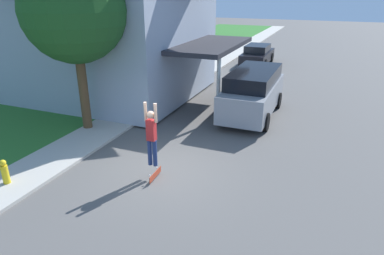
{
  "coord_description": "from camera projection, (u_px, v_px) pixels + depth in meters",
  "views": [
    {
      "loc": [
        4.5,
        -8.49,
        5.29
      ],
      "look_at": [
        0.59,
        1.09,
        1.09
      ],
      "focal_mm": 32.0,
      "sensor_mm": 36.0,
      "label": 1
    }
  ],
  "objects": [
    {
      "name": "ground_plane",
      "position": [
        162.0,
        169.0,
        10.85
      ],
      "size": [
        120.0,
        120.0,
        0.0
      ],
      "primitive_type": "plane",
      "color": "#54514F"
    },
    {
      "name": "lawn",
      "position": [
        81.0,
        92.0,
        18.78
      ],
      "size": [
        10.0,
        80.0,
        0.08
      ],
      "color": "#2D6B28",
      "rests_on": "ground_plane"
    },
    {
      "name": "sidewalk",
      "position": [
        152.0,
        101.0,
        17.24
      ],
      "size": [
        1.8,
        80.0,
        0.1
      ],
      "color": "#ADA89E",
      "rests_on": "ground_plane"
    },
    {
      "name": "house",
      "position": [
        92.0,
        5.0,
        17.43
      ],
      "size": [
        13.51,
        8.88,
        8.62
      ],
      "color": "#99A3B2",
      "rests_on": "lawn"
    },
    {
      "name": "lawn_tree_near",
      "position": [
        74.0,
        11.0,
        12.19
      ],
      "size": [
        3.78,
        3.78,
        6.39
      ],
      "color": "brown",
      "rests_on": "lawn"
    },
    {
      "name": "suv_parked",
      "position": [
        253.0,
        92.0,
        15.02
      ],
      "size": [
        2.06,
        5.01,
        2.05
      ],
      "color": "gray",
      "rests_on": "ground_plane"
    },
    {
      "name": "car_down_street",
      "position": [
        257.0,
        55.0,
        25.67
      ],
      "size": [
        1.91,
        4.48,
        1.46
      ],
      "color": "black",
      "rests_on": "ground_plane"
    },
    {
      "name": "skateboarder",
      "position": [
        151.0,
        134.0,
        9.89
      ],
      "size": [
        0.41,
        0.23,
        1.96
      ],
      "color": "navy",
      "rests_on": "ground_plane"
    },
    {
      "name": "skateboard",
      "position": [
        155.0,
        175.0,
        10.2
      ],
      "size": [
        0.12,
        0.78,
        0.23
      ],
      "color": "#B73D23",
      "rests_on": "ground_plane"
    },
    {
      "name": "fire_hydrant",
      "position": [
        5.0,
        172.0,
        9.73
      ],
      "size": [
        0.2,
        0.2,
        0.74
      ],
      "color": "gold",
      "rests_on": "sidewalk"
    }
  ]
}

